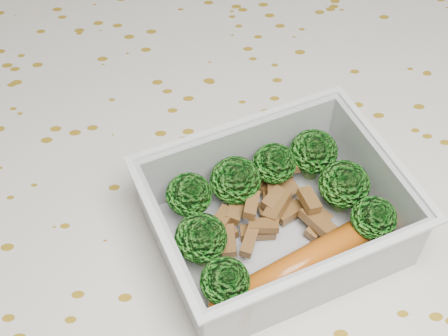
{
  "coord_description": "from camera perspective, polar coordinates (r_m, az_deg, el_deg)",
  "views": [
    {
      "loc": [
        -0.02,
        -0.28,
        1.15
      ],
      "look_at": [
        0.0,
        0.01,
        0.78
      ],
      "focal_mm": 50.0,
      "sensor_mm": 36.0,
      "label": 1
    }
  ],
  "objects": [
    {
      "name": "sausage",
      "position": [
        0.43,
        7.49,
        -8.61
      ],
      "size": [
        0.14,
        0.08,
        0.02
      ],
      "color": "#AE4F11",
      "rests_on": "lunch_container"
    },
    {
      "name": "lunch_container",
      "position": [
        0.45,
        4.75,
        -4.84
      ],
      "size": [
        0.21,
        0.19,
        0.06
      ],
      "color": "#BABDC1",
      "rests_on": "tablecloth"
    },
    {
      "name": "meat_pile",
      "position": [
        0.46,
        3.96,
        -3.62
      ],
      "size": [
        0.1,
        0.08,
        0.03
      ],
      "color": "brown",
      "rests_on": "lunch_container"
    },
    {
      "name": "broccoli_florets",
      "position": [
        0.44,
        4.29,
        -2.76
      ],
      "size": [
        0.16,
        0.14,
        0.04
      ],
      "color": "#608C3F",
      "rests_on": "lunch_container"
    },
    {
      "name": "dining_table",
      "position": [
        0.56,
        0.04,
        -8.03
      ],
      "size": [
        1.4,
        0.9,
        0.75
      ],
      "color": "brown",
      "rests_on": "ground"
    },
    {
      "name": "tablecloth",
      "position": [
        0.51,
        0.05,
        -5.18
      ],
      "size": [
        1.46,
        0.96,
        0.19
      ],
      "color": "silver",
      "rests_on": "dining_table"
    }
  ]
}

